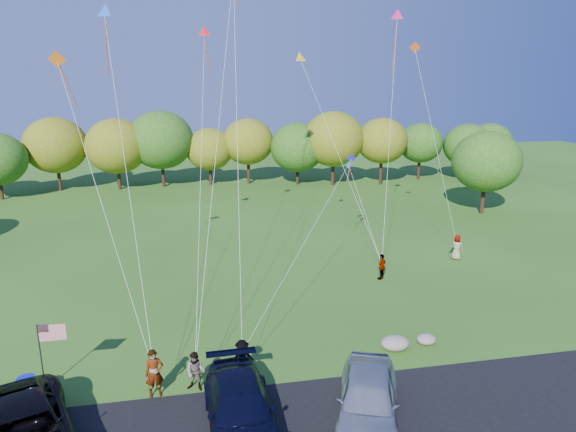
% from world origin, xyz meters
% --- Properties ---
extents(ground, '(140.00, 140.00, 0.00)m').
position_xyz_m(ground, '(0.00, 0.00, 0.00)').
color(ground, '#2E5518').
rests_on(ground, ground).
extents(treeline, '(76.62, 27.97, 8.48)m').
position_xyz_m(treeline, '(-0.66, 36.11, 4.71)').
color(treeline, '#372014').
rests_on(treeline, ground).
extents(minivan_navy, '(2.43, 5.69, 1.63)m').
position_xyz_m(minivan_navy, '(-0.55, -3.50, 0.88)').
color(minivan_navy, black).
rests_on(minivan_navy, asphalt_lane).
extents(minivan_silver, '(3.86, 5.65, 1.79)m').
position_xyz_m(minivan_silver, '(3.90, -3.87, 0.95)').
color(minivan_silver, '#AEB4BA').
rests_on(minivan_silver, asphalt_lane).
extents(flyer_a, '(0.78, 0.59, 1.93)m').
position_xyz_m(flyer_a, '(-3.54, -0.80, 0.97)').
color(flyer_a, '#4C4C59').
rests_on(flyer_a, ground).
extents(flyer_b, '(0.96, 0.86, 1.61)m').
position_xyz_m(flyer_b, '(-2.00, -0.70, 0.80)').
color(flyer_b, '#4C4C59').
rests_on(flyer_b, ground).
extents(flyer_c, '(1.01, 0.61, 1.53)m').
position_xyz_m(flyer_c, '(-0.10, 0.06, 0.77)').
color(flyer_c, '#4C4C59').
rests_on(flyer_c, ground).
extents(flyer_d, '(0.96, 0.92, 1.60)m').
position_xyz_m(flyer_d, '(9.32, 8.80, 0.80)').
color(flyer_d, '#4C4C59').
rests_on(flyer_d, ground).
extents(flyer_e, '(0.98, 0.96, 1.70)m').
position_xyz_m(flyer_e, '(15.55, 11.16, 0.85)').
color(flyer_e, '#4C4C59').
rests_on(flyer_e, ground).
extents(trash_barrel, '(0.67, 0.67, 1.01)m').
position_xyz_m(trash_barrel, '(-8.24, -0.25, 0.50)').
color(trash_barrel, '#0C18B9').
rests_on(trash_barrel, ground).
extents(flag_assembly, '(1.04, 0.67, 2.81)m').
position_xyz_m(flag_assembly, '(-7.51, 0.44, 2.13)').
color(flag_assembly, black).
rests_on(flag_assembly, ground).
extents(boulder_near, '(1.30, 1.02, 0.65)m').
position_xyz_m(boulder_near, '(6.85, 0.70, 0.33)').
color(boulder_near, gray).
rests_on(boulder_near, ground).
extents(boulder_far, '(0.91, 0.76, 0.47)m').
position_xyz_m(boulder_far, '(8.46, 0.91, 0.24)').
color(boulder_far, gray).
rests_on(boulder_far, ground).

